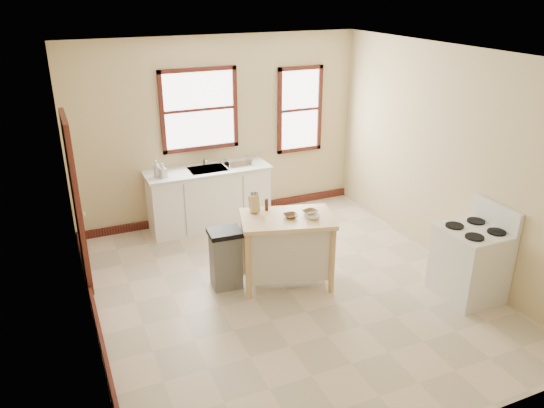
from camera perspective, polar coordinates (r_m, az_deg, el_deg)
The scene contains 23 objects.
floor at distance 6.56m, azimuth 1.74°, elevation -9.30°, with size 5.00×5.00×0.00m, color #B8AB92.
ceiling at distance 5.60m, azimuth 2.09°, elevation 15.75°, with size 5.00×5.00×0.00m, color white.
wall_back at distance 8.16m, azimuth -5.70°, elevation 7.87°, with size 4.50×0.04×2.80m, color #C6B582.
wall_left at distance 5.43m, azimuth -20.09°, elevation -1.25°, with size 0.04×5.00×2.80m, color #C6B582.
wall_right at distance 7.15m, azimuth 18.48°, elevation 4.64°, with size 0.04×5.00×2.80m, color #C6B582.
window_main at distance 7.98m, azimuth -7.83°, elevation 10.02°, with size 1.17×0.06×1.22m, color #33110E, non-canonical shape.
window_side at distance 8.59m, azimuth 3.00°, elevation 10.08°, with size 0.77×0.06×1.37m, color #33110E, non-canonical shape.
door_left at distance 6.77m, azimuth -20.30°, elevation 0.23°, with size 0.06×0.90×2.10m, color #33110E.
baseboard_back at distance 8.58m, azimuth -5.29°, elevation -0.86°, with size 4.50×0.04×0.12m, color #33110E.
baseboard_left at distance 6.08m, azimuth -18.08°, elevation -12.83°, with size 0.04×5.00×0.12m, color #33110E.
sink_counter at distance 8.10m, azimuth -6.79°, elevation 0.70°, with size 1.86×0.62×0.92m, color white, non-canonical shape.
faucet at distance 8.07m, azimuth -7.36°, elevation 4.89°, with size 0.03×0.03×0.22m, color silver.
soap_bottle_a at distance 7.70m, azimuth -12.31°, elevation 3.75°, with size 0.09×0.09×0.24m, color #B2B2B2.
soap_bottle_b at distance 7.66m, azimuth -11.66°, elevation 3.57°, with size 0.09×0.09×0.21m, color #B2B2B2.
dish_rack at distance 8.05m, azimuth -3.69°, elevation 4.51°, with size 0.38×0.28×0.09m, color silver, non-canonical shape.
kitchen_island at distance 6.51m, azimuth 1.59°, elevation -5.00°, with size 1.10×0.70×0.90m, color #EFD28C, non-canonical shape.
knife_block at distance 6.41m, azimuth -1.92°, elevation -0.07°, with size 0.10×0.10×0.20m, color tan, non-canonical shape.
pepper_grinder at distance 6.47m, azimuth -0.59°, elevation -0.07°, with size 0.04×0.04×0.15m, color #3E1A10.
bowl_a at distance 6.30m, azimuth 2.01°, elevation -1.28°, with size 0.17×0.17×0.04m, color brown.
bowl_b at distance 6.40m, azimuth 4.16°, elevation -0.91°, with size 0.18×0.18×0.04m, color brown.
bowl_c at distance 6.29m, azimuth 4.42°, elevation -1.33°, with size 0.17×0.17×0.05m, color white.
trash_bin at distance 6.50m, azimuth -5.00°, elevation -5.85°, with size 0.39×0.33×0.76m, color #5A5A58, non-canonical shape.
gas_stove at distance 6.62m, azimuth 20.66°, elevation -4.93°, with size 0.70×0.71×1.14m, color silver, non-canonical shape.
Camera 1 is at (-2.40, -5.01, 3.49)m, focal length 35.00 mm.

